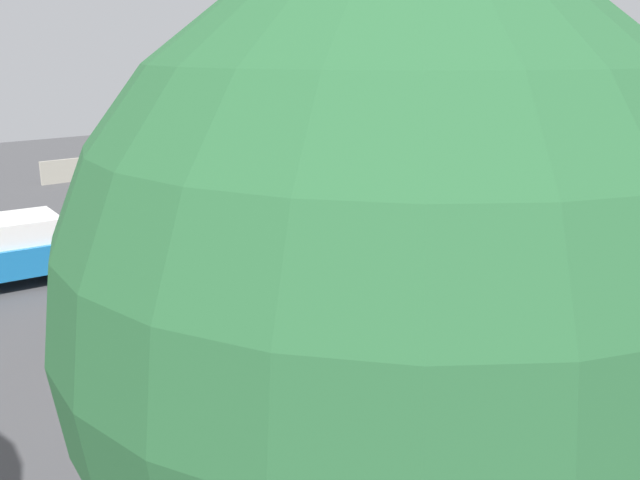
{
  "coord_description": "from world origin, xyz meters",
  "views": [
    {
      "loc": [
        -9.03,
        -10.32,
        5.05
      ],
      "look_at": [
        -0.33,
        -0.32,
        1.36
      ],
      "focal_mm": 38.87,
      "sensor_mm": 36.0,
      "label": 1
    }
  ],
  "objects_px": {
    "vintage_fire_truck": "(315,251)",
    "lawn_chair_by_car": "(115,230)",
    "traffic_cone": "(483,266)",
    "spectator_seated": "(95,305)",
    "parked_pickup": "(376,181)",
    "lawn_chair_near_truck": "(99,313)",
    "oak_tree_left": "(396,310)"
  },
  "relations": [
    {
      "from": "vintage_fire_truck",
      "to": "traffic_cone",
      "type": "bearing_deg",
      "value": -15.81
    },
    {
      "from": "parked_pickup",
      "to": "lawn_chair_by_car",
      "type": "xyz_separation_m",
      "value": [
        -8.27,
        1.11,
        -0.4
      ]
    },
    {
      "from": "lawn_chair_by_car",
      "to": "oak_tree_left",
      "type": "relative_size",
      "value": 0.19
    },
    {
      "from": "spectator_seated",
      "to": "traffic_cone",
      "type": "bearing_deg",
      "value": -16.64
    },
    {
      "from": "spectator_seated",
      "to": "parked_pickup",
      "type": "bearing_deg",
      "value": 19.64
    },
    {
      "from": "lawn_chair_by_car",
      "to": "oak_tree_left",
      "type": "bearing_deg",
      "value": -108.89
    },
    {
      "from": "parked_pickup",
      "to": "traffic_cone",
      "type": "relative_size",
      "value": 8.07
    },
    {
      "from": "parked_pickup",
      "to": "lawn_chair_near_truck",
      "type": "bearing_deg",
      "value": -159.72
    },
    {
      "from": "lawn_chair_by_car",
      "to": "spectator_seated",
      "type": "xyz_separation_m",
      "value": [
        -2.72,
        -5.03,
        0.11
      ]
    },
    {
      "from": "vintage_fire_truck",
      "to": "lawn_chair_by_car",
      "type": "relative_size",
      "value": 6.2
    },
    {
      "from": "lawn_chair_near_truck",
      "to": "traffic_cone",
      "type": "bearing_deg",
      "value": -15.84
    },
    {
      "from": "oak_tree_left",
      "to": "parked_pickup",
      "type": "bearing_deg",
      "value": 44.66
    },
    {
      "from": "parked_pickup",
      "to": "spectator_seated",
      "type": "height_order",
      "value": "parked_pickup"
    },
    {
      "from": "vintage_fire_truck",
      "to": "oak_tree_left",
      "type": "distance_m",
      "value": 10.17
    },
    {
      "from": "vintage_fire_truck",
      "to": "traffic_cone",
      "type": "distance_m",
      "value": 4.27
    },
    {
      "from": "lawn_chair_near_truck",
      "to": "spectator_seated",
      "type": "distance_m",
      "value": 0.17
    },
    {
      "from": "lawn_chair_near_truck",
      "to": "spectator_seated",
      "type": "xyz_separation_m",
      "value": [
        -0.02,
        0.13,
        0.11
      ]
    },
    {
      "from": "lawn_chair_by_car",
      "to": "parked_pickup",
      "type": "bearing_deg",
      "value": -7.64
    },
    {
      "from": "spectator_seated",
      "to": "traffic_cone",
      "type": "xyz_separation_m",
      "value": [
        8.03,
        -2.4,
        -0.39
      ]
    },
    {
      "from": "vintage_fire_truck",
      "to": "oak_tree_left",
      "type": "height_order",
      "value": "oak_tree_left"
    },
    {
      "from": "spectator_seated",
      "to": "oak_tree_left",
      "type": "relative_size",
      "value": 0.24
    },
    {
      "from": "lawn_chair_by_car",
      "to": "vintage_fire_truck",
      "type": "bearing_deg",
      "value": -78.44
    },
    {
      "from": "vintage_fire_truck",
      "to": "spectator_seated",
      "type": "bearing_deg",
      "value": 162.53
    },
    {
      "from": "parked_pickup",
      "to": "oak_tree_left",
      "type": "bearing_deg",
      "value": -135.34
    },
    {
      "from": "lawn_chair_near_truck",
      "to": "oak_tree_left",
      "type": "distance_m",
      "value": 9.65
    },
    {
      "from": "vintage_fire_truck",
      "to": "parked_pickup",
      "type": "distance_m",
      "value": 8.7
    },
    {
      "from": "lawn_chair_by_car",
      "to": "oak_tree_left",
      "type": "height_order",
      "value": "oak_tree_left"
    },
    {
      "from": "lawn_chair_near_truck",
      "to": "lawn_chair_by_car",
      "type": "relative_size",
      "value": 1.0
    },
    {
      "from": "parked_pickup",
      "to": "lawn_chair_by_car",
      "type": "relative_size",
      "value": 5.03
    },
    {
      "from": "parked_pickup",
      "to": "traffic_cone",
      "type": "xyz_separation_m",
      "value": [
        -2.96,
        -6.32,
        -0.68
      ]
    },
    {
      "from": "vintage_fire_truck",
      "to": "parked_pickup",
      "type": "xyz_separation_m",
      "value": [
        6.98,
        5.18,
        -0.21
      ]
    },
    {
      "from": "oak_tree_left",
      "to": "traffic_cone",
      "type": "bearing_deg",
      "value": 33.1
    }
  ]
}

